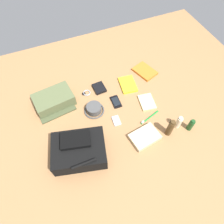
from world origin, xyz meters
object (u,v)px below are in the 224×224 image
Objects in this scene: lotion_bottle at (179,122)px; cologne_bottle at (170,128)px; backpack at (79,150)px; toiletry_pouch at (54,100)px; wallet at (99,88)px; wristwatch at (86,93)px; cell_phone at (116,102)px; paperback_novel at (145,71)px; travel_guidebook at (128,85)px; media_player at (116,121)px; bucket_hat at (94,109)px; notepad at (147,102)px; toothbrush at (149,118)px; folded_towel at (145,137)px; shampoo_bottle at (191,125)px.

cologne_bottle is at bearing 15.00° from lotion_bottle.
backpack is 0.48m from toiletry_pouch.
cologne_bottle is at bearing 115.67° from wallet.
cologne_bottle is 2.32× the size of wristwatch.
cologne_bottle is at bearing 120.93° from cell_phone.
lotion_bottle is 0.52× the size of paperback_novel.
cologne_bottle is 0.47m from cell_phone.
travel_guidebook reaches higher than cell_phone.
media_player is 0.80× the size of wallet.
cologne_bottle is at bearing 78.13° from paperback_novel.
toiletry_pouch reaches higher than bucket_hat.
notepad is at bearing 146.99° from wristwatch.
cell_phone is 0.19m from wallet.
paperback_novel is 1.51× the size of notepad.
notepad is (-0.06, -0.14, 0.00)m from toothbrush.
folded_towel is at bearing 172.43° from backpack.
wallet is at bearing 3.31° from paperback_novel.
backpack is 0.66m from notepad.
paperback_novel is 1.29× the size of toothbrush.
paperback_novel is at bearing -146.10° from backpack.
cell_phone is at bearing -53.97° from toothbrush.
paperback_novel is (-0.55, -0.22, -0.02)m from bucket_hat.
media_player is 0.36m from wristwatch.
notepad is (-0.30, 0.27, -0.00)m from wallet.
bucket_hat is 0.88× the size of toothbrush.
backpack is 2.63× the size of notepad.
toothbrush reaches higher than media_player.
backpack is at bearing 53.74° from wallet.
shampoo_bottle is 1.56× the size of wristwatch.
media_player is (0.23, 0.28, -0.00)m from travel_guidebook.
wristwatch is at bearing -65.02° from folded_towel.
toiletry_pouch is 4.42× the size of wristwatch.
toiletry_pouch is at bearing -34.90° from bucket_hat.
toothbrush is (0.07, -0.16, -0.07)m from cologne_bottle.
folded_towel reaches higher than toothbrush.
paperback_novel is (-0.76, -0.51, -0.06)m from backpack.
toothbrush is (0.19, 0.44, -0.00)m from paperback_novel.
wristwatch is at bearing -8.18° from travel_guidebook.
paperback_novel is 0.55m from wristwatch.
toothbrush reaches higher than cell_phone.
cologne_bottle is at bearing 98.24° from travel_guidebook.
bucket_hat is 0.94× the size of cologne_bottle.
toothbrush is 0.17m from folded_towel.
backpack reaches higher than lotion_bottle.
media_player is 0.30m from notepad.
wallet is (-0.32, -0.48, -0.06)m from backpack.
wristwatch is at bearing -69.89° from media_player.
shampoo_bottle is (-0.85, 0.59, 0.01)m from toiletry_pouch.
travel_guidebook is (-0.61, 0.05, -0.04)m from toiletry_pouch.
backpack is at bearing 54.87° from bucket_hat.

